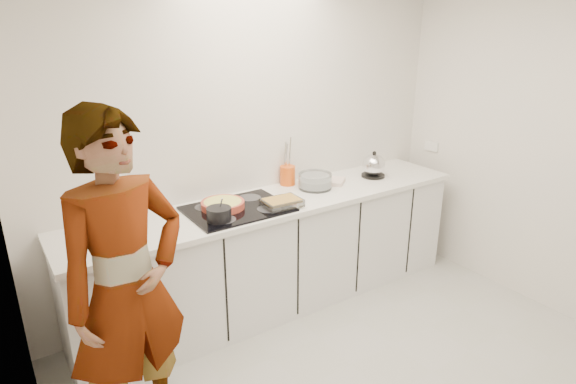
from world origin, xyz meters
TOP-DOWN VIEW (x-y plane):
  - wall_back at (0.00, 1.60)m, footprint 3.60×0.00m
  - wall_left at (-1.80, 0.00)m, footprint 0.00×3.20m
  - base_cabinets at (0.00, 1.28)m, footprint 3.20×0.58m
  - countertop at (0.00, 1.28)m, footprint 3.24×0.64m
  - hob at (-0.35, 1.26)m, footprint 0.72×0.54m
  - tart_dish at (-0.44, 1.32)m, footprint 0.39×0.39m
  - saucepan at (-0.56, 1.12)m, footprint 0.17×0.17m
  - baking_dish at (-0.06, 1.12)m, footprint 0.29×0.22m
  - mixing_bowl at (0.40, 1.33)m, footprint 0.29×0.29m
  - tea_towel at (0.62, 1.34)m, footprint 0.25×0.24m
  - kettle at (1.01, 1.30)m, footprint 0.24×0.24m
  - utensil_crock at (0.27, 1.54)m, footprint 0.16×0.16m
  - cook at (-1.34, 0.56)m, footprint 0.77×0.61m

SIDE VIEW (x-z plane):
  - base_cabinets at x=0.00m, z-range 0.00..0.87m
  - countertop at x=0.00m, z-range 0.87..0.91m
  - hob at x=-0.35m, z-range 0.91..0.92m
  - tea_towel at x=0.62m, z-range 0.91..0.94m
  - cook at x=-1.34m, z-range 0.00..1.86m
  - tart_dish at x=-0.44m, z-range 0.93..0.98m
  - baking_dish at x=-0.06m, z-range 0.93..0.98m
  - mixing_bowl at x=0.40m, z-range 0.91..1.03m
  - saucepan at x=-0.56m, z-range 0.89..1.05m
  - utensil_crock at x=0.27m, z-range 0.91..1.07m
  - kettle at x=1.01m, z-range 0.89..1.12m
  - wall_back at x=0.00m, z-range 0.00..2.60m
  - wall_left at x=-1.80m, z-range 0.00..2.60m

